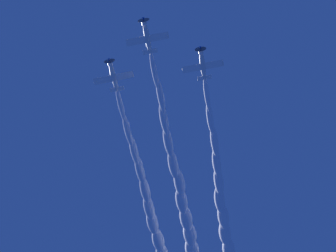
% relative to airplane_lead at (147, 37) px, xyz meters
% --- Properties ---
extents(airplane_lead, '(8.08, 7.60, 2.95)m').
position_rel_airplane_lead_xyz_m(airplane_lead, '(0.00, 0.00, 0.00)').
color(airplane_lead, silver).
extents(airplane_left_wingman, '(8.09, 7.58, 2.94)m').
position_rel_airplane_lead_xyz_m(airplane_left_wingman, '(-4.37, -12.17, 0.60)').
color(airplane_left_wingman, silver).
extents(airplane_right_wingman, '(8.07, 7.59, 2.77)m').
position_rel_airplane_lead_xyz_m(airplane_right_wingman, '(11.53, -1.47, 1.28)').
color(airplane_right_wingman, silver).
extents(smoke_trail_lead, '(36.90, 56.00, 6.74)m').
position_rel_airplane_lead_xyz_m(smoke_trail_lead, '(25.01, -39.48, 3.01)').
color(smoke_trail_lead, white).
extents(smoke_trail_left_wingman, '(37.70, 55.72, 6.66)m').
position_rel_airplane_lead_xyz_m(smoke_trail_left_wingman, '(20.89, -51.47, 3.62)').
color(smoke_trail_left_wingman, white).
extents(smoke_trail_right_wingman, '(36.64, 55.95, 7.04)m').
position_rel_airplane_lead_xyz_m(smoke_trail_right_wingman, '(36.63, -40.91, 4.34)').
color(smoke_trail_right_wingman, white).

